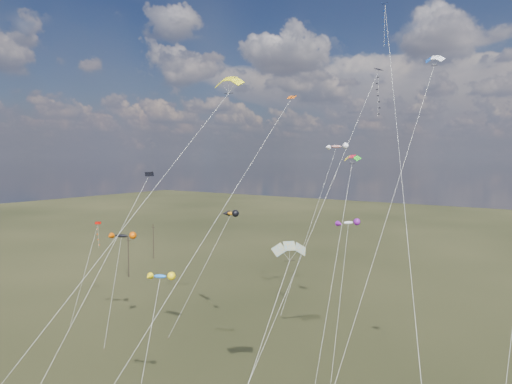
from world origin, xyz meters
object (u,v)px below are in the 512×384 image
Objects in this scene: utility_pole_near at (128,256)px; parafoil_yellow at (227,80)px; utility_pole_far at (153,241)px; diamond_black_high at (371,107)px; novelty_black_orange at (121,236)px.

parafoil_yellow is (44.03, -25.45, 26.02)m from utility_pole_near.
parafoil_yellow is at bearing -37.17° from utility_pole_far.
diamond_black_high reaches higher than utility_pole_far.
novelty_black_orange is (-25.25, 8.54, -17.75)m from parafoil_yellow.
utility_pole_near is at bearing 137.98° from novelty_black_orange.
diamond_black_high is at bearing 77.22° from parafoil_yellow.
novelty_black_orange is (18.77, -16.92, 8.27)m from utility_pole_near.
utility_pole_far is 0.23× the size of diamond_black_high.
utility_pole_far is at bearing 130.89° from novelty_black_orange.
parafoil_yellow is (-5.10, -22.48, 0.66)m from diamond_black_high.
diamond_black_high reaches higher than utility_pole_near.
parafoil_yellow reaches higher than utility_pole_far.
novelty_black_orange reaches higher than utility_pole_far.
utility_pole_near is 0.23× the size of diamond_black_high.
utility_pole_near is 57.12m from parafoil_yellow.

